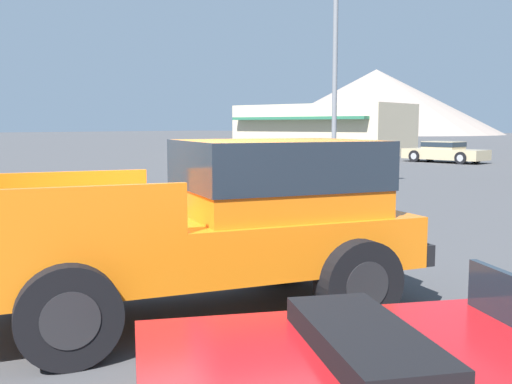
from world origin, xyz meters
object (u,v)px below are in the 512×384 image
object	(u,v)px
parked_car_tan	(445,152)
orange_pickup_truck	(229,216)
street_lamp_post	(336,14)
red_convertible_car	(468,382)

from	to	relation	value
parked_car_tan	orange_pickup_truck	bearing A→B (deg)	24.91
parked_car_tan	street_lamp_post	distance (m)	19.03
street_lamp_post	orange_pickup_truck	bearing A→B (deg)	-63.89
orange_pickup_truck	parked_car_tan	bearing A→B (deg)	135.71
parked_car_tan	red_convertible_car	bearing A→B (deg)	29.73
orange_pickup_truck	parked_car_tan	distance (m)	29.18
red_convertible_car	street_lamp_post	distance (m)	14.31
street_lamp_post	parked_car_tan	bearing A→B (deg)	102.58
orange_pickup_truck	red_convertible_car	distance (m)	3.40
red_convertible_car	parked_car_tan	distance (m)	31.33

